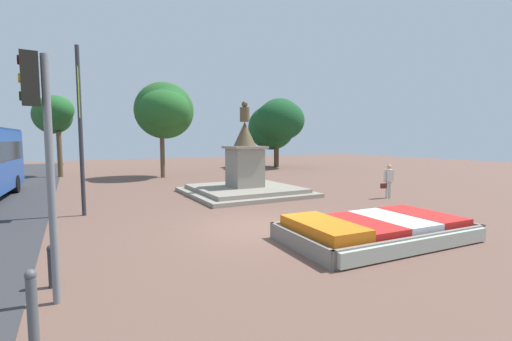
% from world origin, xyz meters
% --- Properties ---
extents(ground_plane, '(83.33, 83.33, 0.00)m').
position_xyz_m(ground_plane, '(0.00, 0.00, 0.00)').
color(ground_plane, brown).
extents(flower_planter, '(5.16, 3.08, 0.66)m').
position_xyz_m(flower_planter, '(2.01, -2.54, 0.27)').
color(flower_planter, '#38281C').
rests_on(flower_planter, ground_plane).
extents(statue_monument, '(5.51, 5.51, 4.56)m').
position_xyz_m(statue_monument, '(2.44, 6.16, 0.82)').
color(statue_monument, gray).
rests_on(statue_monument, ground_plane).
extents(traffic_light_near_crossing, '(0.41, 0.30, 4.00)m').
position_xyz_m(traffic_light_near_crossing, '(-5.49, -2.59, 2.78)').
color(traffic_light_near_crossing, slate).
rests_on(traffic_light_near_crossing, ground_plane).
extents(banner_pole, '(0.14, 1.10, 5.90)m').
position_xyz_m(banner_pole, '(-4.76, 4.54, 3.24)').
color(banner_pole, '#2D2D33').
rests_on(banner_pole, ground_plane).
extents(pedestrian_with_handbag, '(0.73, 0.26, 1.55)m').
position_xyz_m(pedestrian_with_handbag, '(7.71, 1.93, 0.86)').
color(pedestrian_with_handbag, beige).
rests_on(pedestrian_with_handbag, ground_plane).
extents(kerb_bollard_mid_a, '(0.14, 0.14, 1.06)m').
position_xyz_m(kerb_bollard_mid_a, '(-5.60, -3.89, 0.55)').
color(kerb_bollard_mid_a, '#4C5156').
rests_on(kerb_bollard_mid_a, ground_plane).
extents(kerb_bollard_mid_b, '(0.15, 0.15, 0.79)m').
position_xyz_m(kerb_bollard_mid_b, '(-5.48, -1.84, 0.42)').
color(kerb_bollard_mid_b, '#2D2D33').
rests_on(kerb_bollard_mid_b, ground_plane).
extents(park_tree_far_left, '(4.21, 4.66, 6.81)m').
position_xyz_m(park_tree_far_left, '(0.91, 15.78, 4.87)').
color(park_tree_far_left, brown).
rests_on(park_tree_far_left, ground_plane).
extents(park_tree_behind_statue, '(2.78, 3.13, 5.86)m').
position_xyz_m(park_tree_behind_statue, '(-6.05, 20.02, 4.59)').
color(park_tree_behind_statue, brown).
rests_on(park_tree_behind_statue, ground_plane).
extents(park_tree_far_right, '(5.67, 6.38, 6.84)m').
position_xyz_m(park_tree_far_right, '(12.87, 19.96, 4.37)').
color(park_tree_far_right, '#4C3823').
rests_on(park_tree_far_right, ground_plane).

